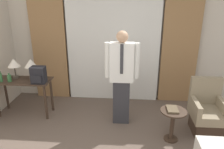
{
  "coord_description": "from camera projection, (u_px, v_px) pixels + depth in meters",
  "views": [
    {
      "loc": [
        0.36,
        -1.95,
        2.37
      ],
      "look_at": [
        0.07,
        1.62,
        1.04
      ],
      "focal_mm": 35.0,
      "sensor_mm": 36.0,
      "label": 1
    }
  ],
  "objects": [
    {
      "name": "table_lamp_left",
      "position": [
        14.0,
        64.0,
        4.33
      ],
      "size": [
        0.24,
        0.24,
        0.41
      ],
      "color": "#4C4238",
      "rests_on": "desk"
    },
    {
      "name": "book",
      "position": [
        172.0,
        109.0,
        3.6
      ],
      "size": [
        0.18,
        0.26,
        0.03
      ],
      "color": "brown",
      "rests_on": "side_table"
    },
    {
      "name": "backpack",
      "position": [
        38.0,
        75.0,
        4.14
      ],
      "size": [
        0.27,
        0.21,
        0.33
      ],
      "color": "black",
      "rests_on": "desk"
    },
    {
      "name": "desk",
      "position": [
        23.0,
        86.0,
        4.39
      ],
      "size": [
        1.12,
        0.47,
        0.76
      ],
      "color": "#38281E",
      "rests_on": "ground_plane"
    },
    {
      "name": "side_table",
      "position": [
        173.0,
        120.0,
        3.65
      ],
      "size": [
        0.43,
        0.43,
        0.57
      ],
      "color": "#38281E",
      "rests_on": "ground_plane"
    },
    {
      "name": "bottle_near_edge",
      "position": [
        1.0,
        77.0,
        4.23
      ],
      "size": [
        0.06,
        0.06,
        0.22
      ],
      "color": "#336638",
      "rests_on": "desk"
    },
    {
      "name": "curtain_drape_left",
      "position": [
        49.0,
        44.0,
        4.94
      ],
      "size": [
        0.78,
        0.06,
        2.58
      ],
      "color": "#997047",
      "rests_on": "ground_plane"
    },
    {
      "name": "curtain_sheer_center",
      "position": [
        113.0,
        46.0,
        4.83
      ],
      "size": [
        2.05,
        0.06,
        2.58
      ],
      "color": "white",
      "rests_on": "ground_plane"
    },
    {
      "name": "table_lamp_right",
      "position": [
        31.0,
        64.0,
        4.31
      ],
      "size": [
        0.24,
        0.24,
        0.41
      ],
      "color": "#4C4238",
      "rests_on": "desk"
    },
    {
      "name": "wall_back",
      "position": [
        113.0,
        42.0,
        4.93
      ],
      "size": [
        10.0,
        0.06,
        2.7
      ],
      "color": "beige",
      "rests_on": "ground_plane"
    },
    {
      "name": "bottle_by_lamp",
      "position": [
        9.0,
        78.0,
        4.24
      ],
      "size": [
        0.08,
        0.08,
        0.17
      ],
      "color": "#336638",
      "rests_on": "desk"
    },
    {
      "name": "person",
      "position": [
        122.0,
        75.0,
        3.97
      ],
      "size": [
        0.62,
        0.21,
        1.78
      ],
      "color": "#2D2D33",
      "rests_on": "ground_plane"
    },
    {
      "name": "curtain_drape_right",
      "position": [
        180.0,
        47.0,
        4.72
      ],
      "size": [
        0.78,
        0.06,
        2.58
      ],
      "color": "#997047",
      "rests_on": "ground_plane"
    },
    {
      "name": "armchair",
      "position": [
        206.0,
        114.0,
        3.9
      ],
      "size": [
        0.55,
        0.62,
        0.97
      ],
      "color": "#38281E",
      "rests_on": "ground_plane"
    }
  ]
}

